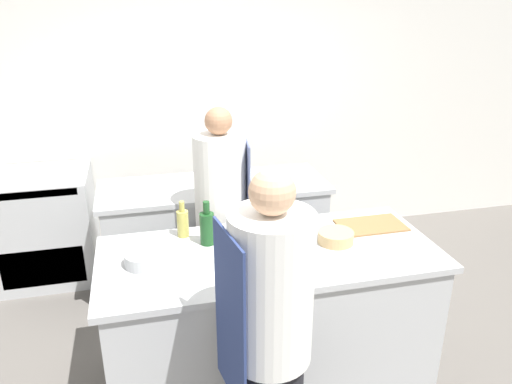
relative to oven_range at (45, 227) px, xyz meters
name	(u,v)px	position (x,y,z in m)	size (l,w,h in m)	color
ground_plane	(268,374)	(1.57, -1.72, -0.48)	(16.00, 16.00, 0.00)	#605B56
wall_back	(212,104)	(1.57, 0.41, 0.92)	(8.00, 0.06, 2.80)	silver
prep_counter	(269,316)	(1.57, -1.72, -0.01)	(2.05, 0.89, 0.93)	#B7BABC
pass_counter	(215,236)	(1.43, -0.51, -0.01)	(1.85, 0.69, 0.93)	#B7BABC
oven_range	(45,227)	(0.00, 0.00, 0.00)	(0.83, 0.72, 0.96)	#B7BABC
chef_at_prep_near	(270,344)	(1.37, -2.45, 0.38)	(0.42, 0.40, 1.72)	black
chef_at_stove	(222,219)	(1.41, -0.97, 0.35)	(0.41, 0.39, 1.67)	black
bottle_olive_oil	(183,223)	(1.09, -1.39, 0.55)	(0.07, 0.07, 0.24)	#B2A84C
bottle_vinegar	(207,227)	(1.22, -1.53, 0.57)	(0.09, 0.09, 0.28)	#19471E
bottle_wine	(265,213)	(1.62, -1.44, 0.58)	(0.06, 0.06, 0.32)	#5B2319
bowl_mixing_large	(145,258)	(0.84, -1.70, 0.50)	(0.24, 0.24, 0.08)	#B7BABC
bowl_prep_small	(277,266)	(1.55, -1.97, 0.50)	(0.20, 0.20, 0.09)	white
bowl_ceramic_blue	(336,237)	(2.00, -1.70, 0.49)	(0.22, 0.22, 0.07)	tan
cutting_board	(371,225)	(2.32, -1.54, 0.46)	(0.44, 0.27, 0.01)	olive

